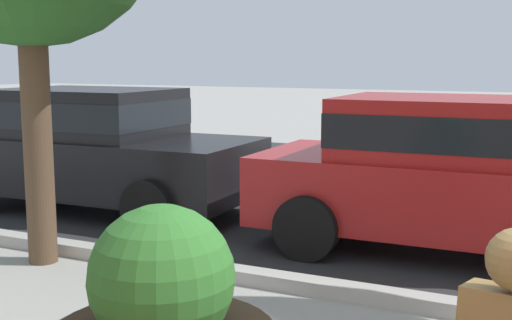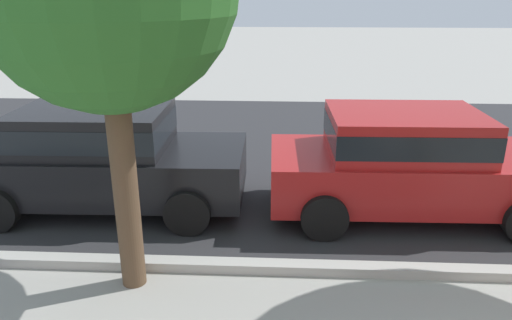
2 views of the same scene
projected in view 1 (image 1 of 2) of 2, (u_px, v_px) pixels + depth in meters
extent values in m
sphere|color=#2D6B28|center=(162.00, 278.00, 2.72)|extent=(0.61, 0.61, 0.61)
cylinder|color=brown|center=(38.00, 137.00, 6.22)|extent=(0.27, 0.27, 2.41)
cube|color=black|center=(98.00, 163.00, 8.52)|extent=(4.13, 1.77, 0.70)
cube|color=black|center=(87.00, 112.00, 8.48)|extent=(2.16, 1.60, 0.60)
cube|color=black|center=(87.00, 112.00, 8.48)|extent=(2.17, 1.62, 0.33)
cylinder|color=black|center=(221.00, 182.00, 8.78)|extent=(0.64, 0.23, 0.64)
cylinder|color=black|center=(149.00, 208.00, 7.25)|extent=(0.64, 0.23, 0.64)
cylinder|color=black|center=(62.00, 169.00, 9.87)|extent=(0.64, 0.23, 0.64)
cube|color=#B21E1E|center=(463.00, 194.00, 6.59)|extent=(4.13, 1.77, 0.70)
cube|color=#B21E1E|center=(450.00, 128.00, 6.55)|extent=(2.16, 1.60, 0.60)
cube|color=black|center=(450.00, 128.00, 6.55)|extent=(2.17, 1.62, 0.33)
cylinder|color=black|center=(356.00, 195.00, 7.94)|extent=(0.64, 0.23, 0.64)
cylinder|color=black|center=(307.00, 228.00, 6.41)|extent=(0.64, 0.23, 0.64)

